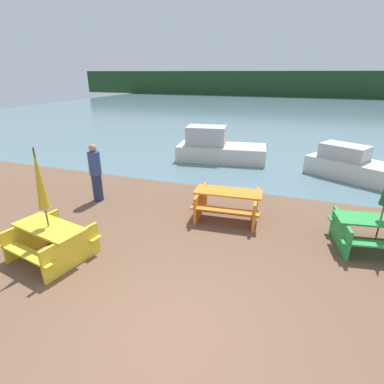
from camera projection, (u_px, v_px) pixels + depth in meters
ground_plane at (170, 337)px, 4.58m from camera, size 60.00×60.00×0.00m
water at (287, 110)px, 32.02m from camera, size 60.00×50.00×0.00m
far_treeline at (295, 84)px, 48.76m from camera, size 80.00×1.60×4.00m
picnic_table_yellow at (51, 239)px, 6.41m from camera, size 1.83×1.66×0.76m
picnic_table_green at (378, 231)px, 6.75m from camera, size 2.03×1.66×0.74m
picnic_table_orange at (228, 201)px, 8.21m from camera, size 1.90×1.51×0.78m
umbrella_gold at (39, 180)px, 5.91m from camera, size 0.23×0.23×2.45m
boat at (217, 148)px, 13.65m from camera, size 4.12×2.18×1.52m
boat_second at (357, 167)px, 11.25m from camera, size 3.96×3.08×1.22m
person at (96, 173)px, 9.16m from camera, size 0.36×0.36×1.80m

